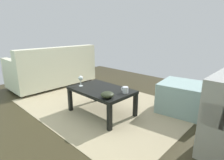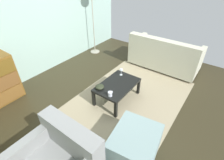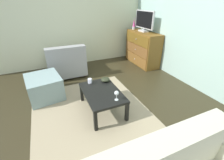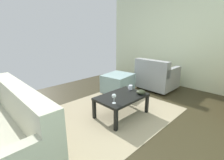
{
  "view_description": "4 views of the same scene",
  "coord_description": "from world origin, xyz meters",
  "px_view_note": "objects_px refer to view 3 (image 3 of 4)",
  "views": [
    {
      "loc": [
        -1.77,
        1.66,
        1.18
      ],
      "look_at": [
        -0.09,
        -0.11,
        0.5
      ],
      "focal_mm": 28.85,
      "sensor_mm": 36.0,
      "label": 1
    },
    {
      "loc": [
        -2.15,
        -1.45,
        2.3
      ],
      "look_at": [
        0.01,
        0.13,
        0.42
      ],
      "focal_mm": 26.87,
      "sensor_mm": 36.0,
      "label": 2
    },
    {
      "loc": [
        2.05,
        -0.71,
        1.74
      ],
      "look_at": [
        0.18,
        0.12,
        0.65
      ],
      "focal_mm": 24.47,
      "sensor_mm": 36.0,
      "label": 3
    },
    {
      "loc": [
        1.98,
        1.75,
        1.45
      ],
      "look_at": [
        0.15,
        -0.09,
        0.67
      ],
      "focal_mm": 25.97,
      "sensor_mm": 36.0,
      "label": 4
    }
  ],
  "objects_px": {
    "lava_lamp": "(134,24)",
    "ottoman": "(44,87)",
    "tv": "(144,21)",
    "mug": "(90,81)",
    "wine_glass": "(117,93)",
    "coffee_table": "(102,94)",
    "armchair": "(66,63)",
    "bowl_decorative": "(105,79)",
    "dresser": "(142,48)"
  },
  "relations": [
    {
      "from": "armchair",
      "to": "ottoman",
      "type": "bearing_deg",
      "value": -33.77
    },
    {
      "from": "coffee_table",
      "to": "armchair",
      "type": "xyz_separation_m",
      "value": [
        -1.7,
        -0.32,
        0.0
      ]
    },
    {
      "from": "mug",
      "to": "armchair",
      "type": "relative_size",
      "value": 0.13
    },
    {
      "from": "dresser",
      "to": "wine_glass",
      "type": "distance_m",
      "value": 2.59
    },
    {
      "from": "wine_glass",
      "to": "bowl_decorative",
      "type": "height_order",
      "value": "wine_glass"
    },
    {
      "from": "tv",
      "to": "bowl_decorative",
      "type": "height_order",
      "value": "tv"
    },
    {
      "from": "bowl_decorative",
      "to": "wine_glass",
      "type": "bearing_deg",
      "value": -5.98
    },
    {
      "from": "dresser",
      "to": "lava_lamp",
      "type": "relative_size",
      "value": 3.54
    },
    {
      "from": "lava_lamp",
      "to": "ottoman",
      "type": "distance_m",
      "value": 3.1
    },
    {
      "from": "wine_glass",
      "to": "ottoman",
      "type": "distance_m",
      "value": 1.56
    },
    {
      "from": "lava_lamp",
      "to": "bowl_decorative",
      "type": "height_order",
      "value": "lava_lamp"
    },
    {
      "from": "ottoman",
      "to": "mug",
      "type": "bearing_deg",
      "value": 58.11
    },
    {
      "from": "lava_lamp",
      "to": "mug",
      "type": "relative_size",
      "value": 2.89
    },
    {
      "from": "wine_glass",
      "to": "ottoman",
      "type": "bearing_deg",
      "value": -139.16
    },
    {
      "from": "dresser",
      "to": "bowl_decorative",
      "type": "bearing_deg",
      "value": -52.44
    },
    {
      "from": "wine_glass",
      "to": "ottoman",
      "type": "relative_size",
      "value": 0.22
    },
    {
      "from": "tv",
      "to": "ottoman",
      "type": "distance_m",
      "value": 3.07
    },
    {
      "from": "lava_lamp",
      "to": "tv",
      "type": "bearing_deg",
      "value": 9.24
    },
    {
      "from": "mug",
      "to": "bowl_decorative",
      "type": "distance_m",
      "value": 0.29
    },
    {
      "from": "armchair",
      "to": "wine_glass",
      "type": "bearing_deg",
      "value": 12.35
    },
    {
      "from": "lava_lamp",
      "to": "armchair",
      "type": "height_order",
      "value": "lava_lamp"
    },
    {
      "from": "coffee_table",
      "to": "armchair",
      "type": "relative_size",
      "value": 1.0
    },
    {
      "from": "tv",
      "to": "wine_glass",
      "type": "relative_size",
      "value": 5.02
    },
    {
      "from": "dresser",
      "to": "armchair",
      "type": "bearing_deg",
      "value": -92.51
    },
    {
      "from": "tv",
      "to": "coffee_table",
      "type": "distance_m",
      "value": 2.68
    },
    {
      "from": "tv",
      "to": "wine_glass",
      "type": "bearing_deg",
      "value": -41.74
    },
    {
      "from": "lava_lamp",
      "to": "ottoman",
      "type": "relative_size",
      "value": 0.47
    },
    {
      "from": "mug",
      "to": "bowl_decorative",
      "type": "height_order",
      "value": "mug"
    },
    {
      "from": "lava_lamp",
      "to": "bowl_decorative",
      "type": "distance_m",
      "value": 2.51
    },
    {
      "from": "lava_lamp",
      "to": "coffee_table",
      "type": "height_order",
      "value": "lava_lamp"
    },
    {
      "from": "armchair",
      "to": "dresser",
      "type": "bearing_deg",
      "value": 87.49
    },
    {
      "from": "tv",
      "to": "mug",
      "type": "xyz_separation_m",
      "value": [
        1.31,
        -1.99,
        -0.8
      ]
    },
    {
      "from": "armchair",
      "to": "ottoman",
      "type": "height_order",
      "value": "armchair"
    },
    {
      "from": "dresser",
      "to": "bowl_decorative",
      "type": "distance_m",
      "value": 2.13
    },
    {
      "from": "coffee_table",
      "to": "mug",
      "type": "bearing_deg",
      "value": -164.97
    },
    {
      "from": "tv",
      "to": "lava_lamp",
      "type": "xyz_separation_m",
      "value": [
        -0.41,
        -0.07,
        -0.15
      ]
    },
    {
      "from": "coffee_table",
      "to": "mug",
      "type": "xyz_separation_m",
      "value": [
        -0.36,
        -0.1,
        0.09
      ]
    },
    {
      "from": "armchair",
      "to": "ottoman",
      "type": "relative_size",
      "value": 1.27
    },
    {
      "from": "dresser",
      "to": "bowl_decorative",
      "type": "height_order",
      "value": "dresser"
    },
    {
      "from": "bowl_decorative",
      "to": "ottoman",
      "type": "xyz_separation_m",
      "value": [
        -0.54,
        -1.07,
        -0.2
      ]
    },
    {
      "from": "tv",
      "to": "lava_lamp",
      "type": "bearing_deg",
      "value": -170.76
    },
    {
      "from": "coffee_table",
      "to": "mug",
      "type": "distance_m",
      "value": 0.38
    },
    {
      "from": "tv",
      "to": "lava_lamp",
      "type": "distance_m",
      "value": 0.44
    },
    {
      "from": "armchair",
      "to": "ottoman",
      "type": "distance_m",
      "value": 1.03
    },
    {
      "from": "dresser",
      "to": "bowl_decorative",
      "type": "relative_size",
      "value": 7.05
    },
    {
      "from": "mug",
      "to": "tv",
      "type": "bearing_deg",
      "value": 123.44
    },
    {
      "from": "coffee_table",
      "to": "ottoman",
      "type": "height_order",
      "value": "ottoman"
    },
    {
      "from": "mug",
      "to": "wine_glass",
      "type": "bearing_deg",
      "value": 17.84
    },
    {
      "from": "dresser",
      "to": "coffee_table",
      "type": "relative_size",
      "value": 1.32
    },
    {
      "from": "dresser",
      "to": "wine_glass",
      "type": "height_order",
      "value": "dresser"
    }
  ]
}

